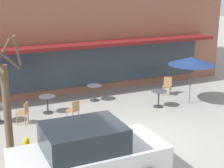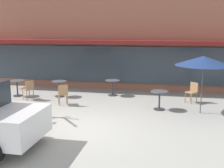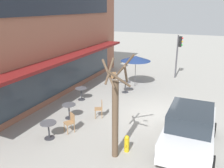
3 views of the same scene
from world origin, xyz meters
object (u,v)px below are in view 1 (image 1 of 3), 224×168
cafe_table_streetside (94,90)px  fire_hydrant (27,148)px  patio_umbrella_green_folded (192,61)px  parked_sedan (88,155)px  cafe_chair_2 (167,85)px  street_tree (7,103)px  cafe_table_near_wall (159,96)px  cafe_table_by_tree (47,102)px  cafe_chair_1 (74,109)px  cafe_chair_0 (24,111)px

cafe_table_streetside → fire_hydrant: 6.01m
patio_umbrella_green_folded → parked_sedan: 8.10m
cafe_chair_2 → street_tree: size_ratio=0.22×
cafe_chair_2 → parked_sedan: 8.85m
cafe_table_streetside → street_tree: (-4.50, -4.14, 1.30)m
cafe_table_streetside → street_tree: street_tree is taller
cafe_table_streetside → street_tree: size_ratio=0.19×
cafe_table_near_wall → fire_hydrant: bearing=-159.1°
cafe_table_by_tree → parked_sedan: size_ratio=0.18×
cafe_chair_1 → cafe_chair_2: bearing=15.6°
street_tree → parked_sedan: bearing=-55.7°
patio_umbrella_green_folded → fire_hydrant: size_ratio=3.12×
cafe_chair_0 → fire_hydrant: bearing=-98.9°
patio_umbrella_green_folded → parked_sedan: bearing=-146.4°
cafe_table_streetside → cafe_chair_0: bearing=-156.6°
parked_sedan → fire_hydrant: bearing=119.5°
fire_hydrant → cafe_table_near_wall: bearing=20.9°
cafe_table_by_tree → cafe_chair_2: (6.13, 0.11, 0.01)m
cafe_table_by_tree → cafe_chair_1: bearing=-62.5°
fire_hydrant → cafe_table_by_tree: bearing=66.8°
cafe_table_near_wall → cafe_table_by_tree: bearing=164.8°
cafe_table_streetside → cafe_table_by_tree: size_ratio=1.00×
cafe_table_streetside → street_tree: 6.25m
parked_sedan → cafe_table_by_tree: bearing=86.6°
cafe_table_near_wall → cafe_table_streetside: (-2.31, 2.02, 0.00)m
patio_umbrella_green_folded → cafe_table_by_tree: bearing=167.0°
patio_umbrella_green_folded → cafe_chair_0: bearing=175.2°
cafe_chair_0 → fire_hydrant: size_ratio=1.26×
cafe_table_streetside → cafe_table_by_tree: 2.55m
parked_sedan → cafe_chair_2: bearing=42.8°
cafe_table_by_tree → parked_sedan: (-0.35, -5.90, 0.36)m
cafe_table_by_tree → parked_sedan: 5.92m
fire_hydrant → cafe_chair_0: bearing=81.1°
fire_hydrant → street_tree: bearing=147.2°
cafe_table_by_tree → fire_hydrant: bearing=-113.2°
cafe_table_near_wall → parked_sedan: (-5.11, -4.61, 0.36)m
cafe_table_near_wall → cafe_chair_2: (1.38, 1.40, 0.01)m
cafe_chair_1 → fire_hydrant: bearing=-135.0°
cafe_chair_0 → street_tree: size_ratio=0.22×
cafe_chair_2 → cafe_table_streetside: bearing=170.5°
patio_umbrella_green_folded → cafe_chair_2: patio_umbrella_green_folded is taller
cafe_table_near_wall → cafe_table_by_tree: same height
cafe_table_near_wall → cafe_chair_0: bearing=175.5°
cafe_table_by_tree → fire_hydrant: size_ratio=1.08×
patio_umbrella_green_folded → parked_sedan: patio_umbrella_green_folded is taller
patio_umbrella_green_folded → cafe_chair_2: (-0.19, 1.57, -1.50)m
cafe_chair_1 → parked_sedan: parked_sedan is taller
cafe_chair_1 → street_tree: bearing=-143.9°
cafe_table_by_tree → cafe_chair_0: cafe_chair_0 is taller
patio_umbrella_green_folded → cafe_chair_2: bearing=97.0°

